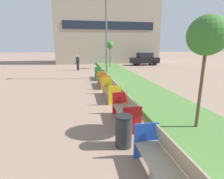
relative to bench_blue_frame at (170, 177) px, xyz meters
The scene contains 13 objects.
planter_grass_strip 8.02m from the bench_blue_frame, 73.63° to the left, with size 2.80×120.00×0.18m.
building_backdrop 29.60m from the bench_blue_frame, 83.98° to the left, with size 16.97×6.79×10.78m.
bench_blue_frame is the anchor object (origin of this frame).
bench_red_frame 3.32m from the bench_blue_frame, 90.11° to the left, with size 0.65×1.90×0.94m.
bench_yellow_frame 6.48m from the bench_blue_frame, 90.02° to the left, with size 0.65×2.20×0.94m.
bench_orange_frame 9.59m from the bench_blue_frame, 90.02° to the left, with size 0.65×2.18×0.94m.
bench_green_frame 12.51m from the bench_blue_frame, 90.02° to the left, with size 0.65×2.02×0.94m.
litter_bin 1.86m from the bench_blue_frame, 104.80° to the left, with size 0.49×0.49×0.92m.
street_lamp_post 13.07m from the bench_blue_frame, 87.21° to the left, with size 0.24×0.44×7.74m.
sapling_tree_near 4.09m from the bench_blue_frame, 46.23° to the left, with size 1.19×1.19×3.69m.
sapling_tree_far 20.06m from the bench_blue_frame, 83.87° to the left, with size 0.92×0.92×3.41m.
pedestrian_walking 18.77m from the bench_blue_frame, 95.97° to the left, with size 0.53×0.24×1.76m.
parked_car_distant 24.21m from the bench_blue_frame, 70.82° to the left, with size 4.32×2.07×1.86m.
Camera 1 is at (-0.64, 1.73, 2.79)m, focal length 28.00 mm.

